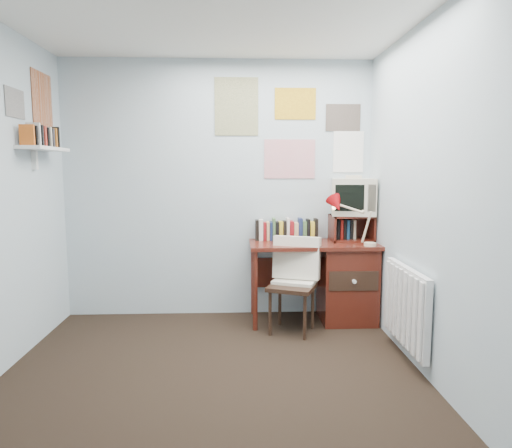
{
  "coord_description": "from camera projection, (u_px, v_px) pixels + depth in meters",
  "views": [
    {
      "loc": [
        0.18,
        -2.75,
        1.46
      ],
      "look_at": [
        0.33,
        0.94,
        1.01
      ],
      "focal_mm": 32.0,
      "sensor_mm": 36.0,
      "label": 1
    }
  ],
  "objects": [
    {
      "name": "ground",
      "position": [
        210.0,
        399.0,
        2.9
      ],
      "size": [
        3.5,
        3.5,
        0.0
      ],
      "primitive_type": "plane",
      "color": "black",
      "rests_on": "ground"
    },
    {
      "name": "back_wall",
      "position": [
        219.0,
        190.0,
        4.48
      ],
      "size": [
        3.0,
        0.02,
        2.5
      ],
      "primitive_type": "cube",
      "color": "#B0C3C9",
      "rests_on": "ground"
    },
    {
      "name": "right_wall",
      "position": [
        451.0,
        203.0,
        2.81
      ],
      "size": [
        0.02,
        3.5,
        2.5
      ],
      "primitive_type": "cube",
      "color": "#B0C3C9",
      "rests_on": "ground"
    },
    {
      "name": "desk",
      "position": [
        341.0,
        279.0,
        4.37
      ],
      "size": [
        1.2,
        0.55,
        0.76
      ],
      "color": "#561D13",
      "rests_on": "ground"
    },
    {
      "name": "desk_chair",
      "position": [
        292.0,
        287.0,
        4.04
      ],
      "size": [
        0.54,
        0.53,
        0.83
      ],
      "primitive_type": "cube",
      "rotation": [
        0.0,
        0.0,
        -0.39
      ],
      "color": "black",
      "rests_on": "ground"
    },
    {
      "name": "desk_lamp",
      "position": [
        371.0,
        224.0,
        4.11
      ],
      "size": [
        0.32,
        0.28,
        0.41
      ],
      "primitive_type": "cube",
      "rotation": [
        0.0,
        0.0,
        -0.14
      ],
      "color": "#AE0B11",
      "rests_on": "desk"
    },
    {
      "name": "tv_riser",
      "position": [
        351.0,
        228.0,
        4.42
      ],
      "size": [
        0.4,
        0.3,
        0.25
      ],
      "primitive_type": "cube",
      "color": "#561D13",
      "rests_on": "desk"
    },
    {
      "name": "crt_tv",
      "position": [
        353.0,
        195.0,
        4.41
      ],
      "size": [
        0.46,
        0.43,
        0.38
      ],
      "primitive_type": "cube",
      "rotation": [
        0.0,
        0.0,
        -0.17
      ],
      "color": "beige",
      "rests_on": "tv_riser"
    },
    {
      "name": "book_row",
      "position": [
        286.0,
        229.0,
        4.47
      ],
      "size": [
        0.6,
        0.14,
        0.22
      ],
      "primitive_type": "cube",
      "color": "#561D13",
      "rests_on": "desk"
    },
    {
      "name": "radiator",
      "position": [
        406.0,
        306.0,
        3.46
      ],
      "size": [
        0.09,
        0.8,
        0.6
      ],
      "primitive_type": "cube",
      "color": "white",
      "rests_on": "right_wall"
    },
    {
      "name": "wall_shelf",
      "position": [
        44.0,
        149.0,
        3.73
      ],
      "size": [
        0.2,
        0.62,
        0.24
      ],
      "primitive_type": "cube",
      "color": "white",
      "rests_on": "left_wall"
    },
    {
      "name": "posters_back",
      "position": [
        290.0,
        128.0,
        4.43
      ],
      "size": [
        1.2,
        0.01,
        0.9
      ],
      "primitive_type": "cube",
      "color": "white",
      "rests_on": "back_wall"
    },
    {
      "name": "posters_left",
      "position": [
        29.0,
        101.0,
        3.68
      ],
      "size": [
        0.01,
        0.7,
        0.6
      ],
      "primitive_type": "cube",
      "color": "white",
      "rests_on": "left_wall"
    }
  ]
}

